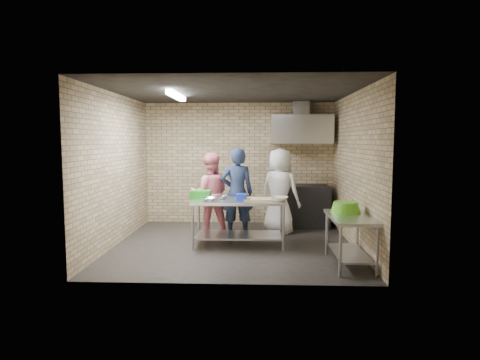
# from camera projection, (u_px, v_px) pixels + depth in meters

# --- Properties ---
(floor) EXTENTS (4.20, 4.20, 0.00)m
(floor) POSITION_uv_depth(u_px,v_px,m) (234.00, 245.00, 7.29)
(floor) COLOR black
(floor) RESTS_ON ground
(ceiling) EXTENTS (4.20, 4.20, 0.00)m
(ceiling) POSITION_uv_depth(u_px,v_px,m) (234.00, 92.00, 7.03)
(ceiling) COLOR black
(ceiling) RESTS_ON ground
(back_wall) EXTENTS (4.20, 0.06, 2.70)m
(back_wall) POSITION_uv_depth(u_px,v_px,m) (239.00, 163.00, 9.15)
(back_wall) COLOR tan
(back_wall) RESTS_ON ground
(front_wall) EXTENTS (4.20, 0.06, 2.70)m
(front_wall) POSITION_uv_depth(u_px,v_px,m) (225.00, 181.00, 5.17)
(front_wall) COLOR tan
(front_wall) RESTS_ON ground
(left_wall) EXTENTS (0.06, 4.00, 2.70)m
(left_wall) POSITION_uv_depth(u_px,v_px,m) (116.00, 169.00, 7.25)
(left_wall) COLOR tan
(left_wall) RESTS_ON ground
(right_wall) EXTENTS (0.06, 4.00, 2.70)m
(right_wall) POSITION_uv_depth(u_px,v_px,m) (354.00, 170.00, 7.07)
(right_wall) COLOR tan
(right_wall) RESTS_ON ground
(prep_table) EXTENTS (1.64, 0.82, 0.82)m
(prep_table) POSITION_uv_depth(u_px,v_px,m) (239.00, 222.00, 7.24)
(prep_table) COLOR silver
(prep_table) RESTS_ON floor
(side_counter) EXTENTS (0.60, 1.20, 0.75)m
(side_counter) POSITION_uv_depth(u_px,v_px,m) (350.00, 240.00, 6.08)
(side_counter) COLOR silver
(side_counter) RESTS_ON floor
(stove) EXTENTS (1.20, 0.70, 0.90)m
(stove) POSITION_uv_depth(u_px,v_px,m) (300.00, 206.00, 8.83)
(stove) COLOR black
(stove) RESTS_ON floor
(range_hood) EXTENTS (1.30, 0.60, 0.60)m
(range_hood) POSITION_uv_depth(u_px,v_px,m) (301.00, 129.00, 8.72)
(range_hood) COLOR silver
(range_hood) RESTS_ON back_wall
(hood_duct) EXTENTS (0.35, 0.30, 0.30)m
(hood_duct) POSITION_uv_depth(u_px,v_px,m) (301.00, 109.00, 8.82)
(hood_duct) COLOR #A5A8AD
(hood_duct) RESTS_ON back_wall
(wall_shelf) EXTENTS (0.80, 0.20, 0.04)m
(wall_shelf) POSITION_uv_depth(u_px,v_px,m) (314.00, 138.00, 8.91)
(wall_shelf) COLOR #3F2B19
(wall_shelf) RESTS_ON back_wall
(fluorescent_fixture) EXTENTS (0.10, 1.25, 0.08)m
(fluorescent_fixture) POSITION_uv_depth(u_px,v_px,m) (176.00, 96.00, 7.08)
(fluorescent_fixture) COLOR white
(fluorescent_fixture) RESTS_ON ceiling
(green_crate) EXTENTS (0.36, 0.27, 0.15)m
(green_crate) POSITION_uv_depth(u_px,v_px,m) (201.00, 194.00, 7.35)
(green_crate) COLOR #1E921B
(green_crate) RESTS_ON prep_table
(blue_tub) EXTENTS (0.18, 0.18, 0.12)m
(blue_tub) POSITION_uv_depth(u_px,v_px,m) (241.00, 197.00, 7.10)
(blue_tub) COLOR #1732B3
(blue_tub) RESTS_ON prep_table
(cutting_board) EXTENTS (0.50, 0.38, 0.03)m
(cutting_board) POSITION_uv_depth(u_px,v_px,m) (259.00, 199.00, 7.17)
(cutting_board) COLOR tan
(cutting_board) RESTS_ON prep_table
(mixing_bowl_a) EXTENTS (0.32, 0.32, 0.06)m
(mixing_bowl_a) POSITION_uv_depth(u_px,v_px,m) (209.00, 199.00, 7.02)
(mixing_bowl_a) COLOR #B5B7BD
(mixing_bowl_a) RESTS_ON prep_table
(mixing_bowl_b) EXTENTS (0.24, 0.24, 0.06)m
(mixing_bowl_b) POSITION_uv_depth(u_px,v_px,m) (222.00, 197.00, 7.26)
(mixing_bowl_b) COLOR #AAABB1
(mixing_bowl_b) RESTS_ON prep_table
(ceramic_bowl) EXTENTS (0.39, 0.39, 0.08)m
(ceramic_bowl) POSITION_uv_depth(u_px,v_px,m) (279.00, 199.00, 7.02)
(ceramic_bowl) COLOR beige
(ceramic_bowl) RESTS_ON prep_table
(green_basin) EXTENTS (0.46, 0.46, 0.17)m
(green_basin) POSITION_uv_depth(u_px,v_px,m) (346.00, 207.00, 6.29)
(green_basin) COLOR #59C626
(green_basin) RESTS_ON side_counter
(bottle_green) EXTENTS (0.06, 0.06, 0.15)m
(bottle_green) POSITION_uv_depth(u_px,v_px,m) (321.00, 134.00, 8.90)
(bottle_green) COLOR green
(bottle_green) RESTS_ON wall_shelf
(man_navy) EXTENTS (0.68, 0.49, 1.72)m
(man_navy) POSITION_uv_depth(u_px,v_px,m) (237.00, 193.00, 7.84)
(man_navy) COLOR #161A37
(man_navy) RESTS_ON floor
(woman_pink) EXTENTS (0.89, 0.74, 1.63)m
(woman_pink) POSITION_uv_depth(u_px,v_px,m) (210.00, 194.00, 7.97)
(woman_pink) COLOR pink
(woman_pink) RESTS_ON floor
(woman_white) EXTENTS (0.99, 0.89, 1.70)m
(woman_white) POSITION_uv_depth(u_px,v_px,m) (280.00, 191.00, 8.19)
(woman_white) COLOR white
(woman_white) RESTS_ON floor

